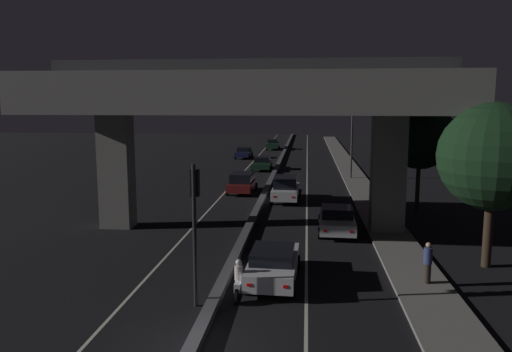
{
  "coord_description": "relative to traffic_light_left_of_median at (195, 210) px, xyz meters",
  "views": [
    {
      "loc": [
        3.24,
        -13.49,
        7.21
      ],
      "look_at": [
        -0.59,
        23.87,
        1.65
      ],
      "focal_mm": 35.0,
      "sensor_mm": 36.0,
      "label": 1
    }
  ],
  "objects": [
    {
      "name": "car_white_lead",
      "position": [
        2.58,
        2.65,
        -2.73
      ],
      "size": [
        2.14,
        4.73,
        1.43
      ],
      "rotation": [
        0.0,
        0.0,
        1.54
      ],
      "color": "silver",
      "rests_on": "ground_plane"
    },
    {
      "name": "car_white_second",
      "position": [
        5.59,
        10.72,
        -2.74
      ],
      "size": [
        2.15,
        4.66,
        1.47
      ],
      "rotation": [
        0.0,
        0.0,
        1.54
      ],
      "color": "silver",
      "rests_on": "ground_plane"
    },
    {
      "name": "median_divider",
      "position": [
        0.62,
        31.76,
        -3.34
      ],
      "size": [
        0.44,
        126.0,
        0.28
      ],
      "primitive_type": "cube",
      "color": "#4C4C51",
      "rests_on": "ground_plane"
    },
    {
      "name": "lane_line_right_inner",
      "position": [
        3.92,
        31.76,
        -3.48
      ],
      "size": [
        0.12,
        126.0,
        0.0
      ],
      "primitive_type": "cube",
      "color": "beige",
      "rests_on": "ground_plane"
    },
    {
      "name": "roadside_tree_kerbside_mid",
      "position": [
        11.22,
        16.8,
        1.57
      ],
      "size": [
        4.43,
        4.43,
        7.27
      ],
      "color": "#2D2116",
      "rests_on": "ground_plane"
    },
    {
      "name": "sidewalk_right",
      "position": [
        8.43,
        24.76,
        -3.41
      ],
      "size": [
        2.26,
        126.0,
        0.15
      ],
      "primitive_type": "cube",
      "color": "slate",
      "rests_on": "ground_plane"
    },
    {
      "name": "elevated_overpass",
      "position": [
        0.62,
        10.76,
        3.91
      ],
      "size": [
        22.3,
        10.34,
        9.55
      ],
      "color": "gray",
      "rests_on": "ground_plane"
    },
    {
      "name": "car_dark_red_lead_oncoming",
      "position": [
        -1.27,
        22.48,
        -2.65
      ],
      "size": [
        2.15,
        4.43,
        1.6
      ],
      "rotation": [
        0.0,
        0.0,
        -1.6
      ],
      "color": "#591414",
      "rests_on": "ground_plane"
    },
    {
      "name": "car_dark_green_fourth_oncoming",
      "position": [
        -1.35,
        59.93,
        -2.71
      ],
      "size": [
        1.94,
        4.77,
        1.54
      ],
      "rotation": [
        0.0,
        0.0,
        -1.57
      ],
      "color": "black",
      "rests_on": "ground_plane"
    },
    {
      "name": "lane_line_left_inner",
      "position": [
        -2.68,
        31.76,
        -3.48
      ],
      "size": [
        0.12,
        126.0,
        0.0
      ],
      "primitive_type": "cube",
      "color": "beige",
      "rests_on": "ground_plane"
    },
    {
      "name": "car_dark_blue_third_oncoming",
      "position": [
        -4.29,
        47.39,
        -2.75
      ],
      "size": [
        2.03,
        4.34,
        1.41
      ],
      "rotation": [
        0.0,
        0.0,
        -1.59
      ],
      "color": "#141938",
      "rests_on": "ground_plane"
    },
    {
      "name": "car_white_third",
      "position": [
        2.35,
        19.48,
        -2.56
      ],
      "size": [
        2.08,
        4.57,
        1.79
      ],
      "rotation": [
        0.0,
        0.0,
        1.55
      ],
      "color": "silver",
      "rests_on": "ground_plane"
    },
    {
      "name": "traffic_light_left_of_median",
      "position": [
        0.0,
        0.0,
        0.0
      ],
      "size": [
        0.3,
        0.49,
        5.11
      ],
      "color": "black",
      "rests_on": "ground_plane"
    },
    {
      "name": "roadside_tree_kerbside_near",
      "position": [
        11.83,
        5.45,
        1.41
      ],
      "size": [
        4.66,
        4.66,
        7.24
      ],
      "color": "#2D2116",
      "rests_on": "ground_plane"
    },
    {
      "name": "motorcycle_white_filtering_near",
      "position": [
        1.41,
        0.89,
        -2.87
      ],
      "size": [
        0.32,
        1.93,
        1.45
      ],
      "rotation": [
        0.0,
        0.0,
        1.57
      ],
      "color": "black",
      "rests_on": "ground_plane"
    },
    {
      "name": "pedestrian_on_sidewalk",
      "position": [
        8.65,
        2.71,
        -2.51
      ],
      "size": [
        0.34,
        0.34,
        1.65
      ],
      "color": "#2D261E",
      "rests_on": "sidewalk_right"
    },
    {
      "name": "car_dark_green_second_oncoming",
      "position": [
        -0.92,
        36.47,
        -2.79
      ],
      "size": [
        2.1,
        4.84,
        1.38
      ],
      "rotation": [
        0.0,
        0.0,
        -1.55
      ],
      "color": "black",
      "rests_on": "ground_plane"
    },
    {
      "name": "ground_plane",
      "position": [
        0.62,
        -3.24,
        -3.48
      ],
      "size": [
        200.0,
        200.0,
        0.0
      ],
      "primitive_type": "plane",
      "color": "black"
    },
    {
      "name": "street_lamp",
      "position": [
        7.77,
        30.49,
        1.15
      ],
      "size": [
        1.96,
        0.32,
        7.87
      ],
      "color": "#2D2D30",
      "rests_on": "ground_plane"
    }
  ]
}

